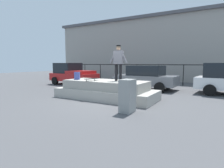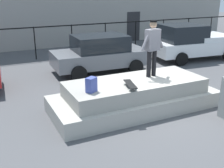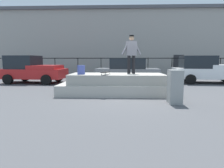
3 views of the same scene
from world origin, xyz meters
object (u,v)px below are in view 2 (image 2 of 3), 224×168
object	(u,v)px
backpack	(91,85)
car_grey_sedan_mid	(100,53)
skateboard	(130,84)
car_white_pickup_far	(192,42)
skateboarder	(152,45)

from	to	relation	value
backpack	car_grey_sedan_mid	bearing A→B (deg)	-146.56
skateboard	backpack	xyz separation A→B (m)	(-1.10, 0.17, 0.10)
car_white_pickup_far	skateboarder	bearing A→B (deg)	-141.77
skateboard	car_grey_sedan_mid	size ratio (longest dim) A/B	0.20
skateboard	car_grey_sedan_mid	distance (m)	4.84
skateboarder	backpack	distance (m)	2.42
car_grey_sedan_mid	car_white_pickup_far	bearing A→B (deg)	1.26
backpack	car_white_pickup_far	world-z (taller)	car_white_pickup_far
skateboarder	backpack	world-z (taller)	skateboarder
skateboarder	car_grey_sedan_mid	distance (m)	4.18
car_grey_sedan_mid	car_white_pickup_far	world-z (taller)	car_white_pickup_far
skateboarder	backpack	size ratio (longest dim) A/B	4.35
backpack	car_white_pickup_far	bearing A→B (deg)	-178.72
backpack	car_white_pickup_far	xyz separation A→B (m)	(7.50, 4.65, -0.22)
backpack	car_white_pickup_far	size ratio (longest dim) A/B	0.08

